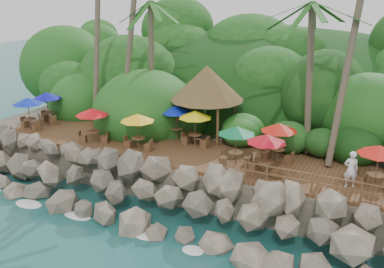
% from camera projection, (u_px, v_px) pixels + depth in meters
% --- Properties ---
extents(ground, '(140.00, 140.00, 0.00)m').
position_uv_depth(ground, '(137.00, 234.00, 21.56)').
color(ground, '#19514F').
rests_on(ground, ground).
extents(land_base, '(32.00, 25.20, 2.10)m').
position_uv_depth(land_base, '(249.00, 126.00, 34.78)').
color(land_base, gray).
rests_on(land_base, ground).
extents(jungle_hill, '(44.80, 28.00, 15.40)m').
position_uv_depth(jungle_hill, '(275.00, 116.00, 41.47)').
color(jungle_hill, '#143811').
rests_on(jungle_hill, ground).
extents(seawall, '(29.00, 4.00, 2.30)m').
position_uv_depth(seawall, '(158.00, 197.00, 22.89)').
color(seawall, gray).
rests_on(seawall, ground).
extents(terrace, '(26.00, 5.00, 0.20)m').
position_uv_depth(terrace, '(192.00, 153.00, 25.94)').
color(terrace, brown).
rests_on(terrace, land_base).
extents(jungle_foliage, '(44.00, 16.00, 12.00)m').
position_uv_depth(jungle_foliage, '(244.00, 143.00, 34.27)').
color(jungle_foliage, '#143811').
rests_on(jungle_foliage, ground).
extents(foam_line, '(25.20, 0.80, 0.06)m').
position_uv_depth(foam_line, '(141.00, 231.00, 21.80)').
color(foam_line, white).
rests_on(foam_line, ground).
extents(palapa, '(4.74, 4.74, 4.60)m').
position_uv_depth(palapa, '(207.00, 83.00, 27.66)').
color(palapa, brown).
rests_on(palapa, ground).
extents(dining_clusters, '(25.38, 4.96, 2.21)m').
position_uv_depth(dining_clusters, '(191.00, 122.00, 25.32)').
color(dining_clusters, brown).
rests_on(dining_clusters, terrace).
extents(railing, '(7.20, 0.10, 1.00)m').
position_uv_depth(railing, '(312.00, 181.00, 20.54)').
color(railing, brown).
rests_on(railing, terrace).
extents(waiter, '(0.79, 0.65, 1.87)m').
position_uv_depth(waiter, '(351.00, 170.00, 21.00)').
color(waiter, white).
rests_on(waiter, terrace).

